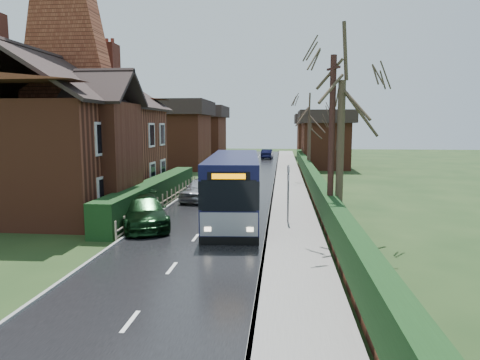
# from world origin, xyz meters

# --- Properties ---
(ground) EXTENTS (140.00, 140.00, 0.00)m
(ground) POSITION_xyz_m (0.00, 0.00, 0.00)
(ground) COLOR #32461E
(ground) RESTS_ON ground
(road) EXTENTS (6.00, 100.00, 0.02)m
(road) POSITION_xyz_m (0.00, 10.00, 0.01)
(road) COLOR black
(road) RESTS_ON ground
(pavement) EXTENTS (2.50, 100.00, 0.14)m
(pavement) POSITION_xyz_m (4.25, 10.00, 0.07)
(pavement) COLOR slate
(pavement) RESTS_ON ground
(kerb_right) EXTENTS (0.12, 100.00, 0.14)m
(kerb_right) POSITION_xyz_m (3.05, 10.00, 0.07)
(kerb_right) COLOR gray
(kerb_right) RESTS_ON ground
(kerb_left) EXTENTS (0.12, 100.00, 0.10)m
(kerb_left) POSITION_xyz_m (-3.05, 10.00, 0.05)
(kerb_left) COLOR gray
(kerb_left) RESTS_ON ground
(front_hedge) EXTENTS (1.20, 16.00, 1.60)m
(front_hedge) POSITION_xyz_m (-3.90, 5.00, 0.80)
(front_hedge) COLOR black
(front_hedge) RESTS_ON ground
(picket_fence) EXTENTS (0.10, 16.00, 0.90)m
(picket_fence) POSITION_xyz_m (-3.15, 5.00, 0.45)
(picket_fence) COLOR gray
(picket_fence) RESTS_ON ground
(right_wall_hedge) EXTENTS (0.60, 50.00, 1.80)m
(right_wall_hedge) POSITION_xyz_m (5.80, 10.00, 1.02)
(right_wall_hedge) COLOR brown
(right_wall_hedge) RESTS_ON ground
(brick_house) EXTENTS (9.30, 14.60, 10.30)m
(brick_house) POSITION_xyz_m (-8.73, 4.78, 4.38)
(brick_house) COLOR brown
(brick_house) RESTS_ON ground
(bus) EXTENTS (3.25, 10.93, 3.27)m
(bus) POSITION_xyz_m (1.19, 2.29, 1.62)
(bus) COLOR black
(bus) RESTS_ON ground
(car_silver) EXTENTS (2.50, 4.62, 1.49)m
(car_silver) POSITION_xyz_m (-1.50, 7.33, 0.75)
(car_silver) COLOR silver
(car_silver) RESTS_ON ground
(car_green) EXTENTS (3.85, 5.44, 1.46)m
(car_green) POSITION_xyz_m (-2.90, -0.13, 0.73)
(car_green) COLOR black
(car_green) RESTS_ON ground
(car_distant) EXTENTS (1.72, 4.38, 1.42)m
(car_distant) POSITION_xyz_m (1.51, 42.43, 0.71)
(car_distant) COLOR black
(car_distant) RESTS_ON ground
(bus_stop_sign) EXTENTS (0.11, 0.44, 2.92)m
(bus_stop_sign) POSITION_xyz_m (4.00, 1.03, 1.93)
(bus_stop_sign) COLOR slate
(bus_stop_sign) RESTS_ON ground
(telegraph_pole) EXTENTS (0.48, 0.95, 7.79)m
(telegraph_pole) POSITION_xyz_m (5.80, -0.93, 3.94)
(telegraph_pole) COLOR black
(telegraph_pole) RESTS_ON ground
(tree_right_near) EXTENTS (4.45, 4.45, 9.61)m
(tree_right_near) POSITION_xyz_m (6.17, -1.00, 7.18)
(tree_right_near) COLOR #372D20
(tree_right_near) RESTS_ON ground
(tree_right_far) EXTENTS (4.17, 4.17, 8.05)m
(tree_right_far) POSITION_xyz_m (6.00, 18.15, 6.01)
(tree_right_far) COLOR #372920
(tree_right_far) RESTS_ON ground
(tree_house_side) EXTENTS (4.89, 4.89, 11.10)m
(tree_house_side) POSITION_xyz_m (-11.45, 14.29, 8.29)
(tree_house_side) COLOR #35271F
(tree_house_side) RESTS_ON ground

